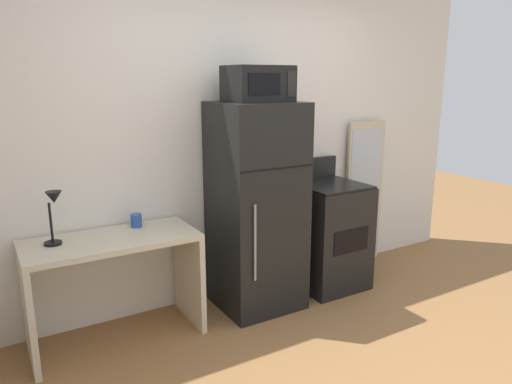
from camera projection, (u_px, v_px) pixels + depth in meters
wall_back_white at (232, 140)px, 3.89m from camera, size 5.00×0.10×2.60m
desk at (113, 269)px, 3.25m from camera, size 1.14×0.53×0.75m
desk_lamp at (53, 209)px, 3.00m from camera, size 0.14×0.12×0.35m
coffee_mug at (136, 221)px, 3.41m from camera, size 0.08×0.08×0.09m
refrigerator at (256, 207)px, 3.70m from camera, size 0.62×0.63×1.63m
microwave at (258, 84)px, 3.47m from camera, size 0.46×0.35×0.26m
oven_range at (327, 234)px, 4.15m from camera, size 0.57×0.61×1.10m
leaning_mirror at (364, 193)px, 4.63m from camera, size 0.44×0.03×1.40m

